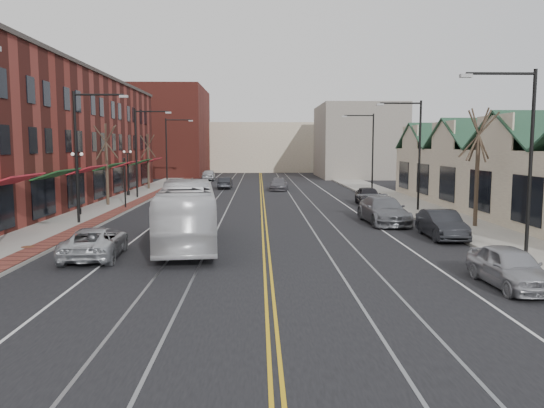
{
  "coord_description": "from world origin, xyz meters",
  "views": [
    {
      "loc": [
        -0.35,
        -16.79,
        4.9
      ],
      "look_at": [
        0.32,
        9.37,
        2.0
      ],
      "focal_mm": 35.0,
      "sensor_mm": 36.0,
      "label": 1
    }
  ],
  "objects": [
    {
      "name": "ground",
      "position": [
        0.0,
        0.0,
        0.0
      ],
      "size": [
        160.0,
        160.0,
        0.0
      ],
      "primitive_type": "plane",
      "color": "black",
      "rests_on": "ground"
    },
    {
      "name": "sidewalk_left",
      "position": [
        -12.0,
        20.0,
        0.07
      ],
      "size": [
        4.0,
        120.0,
        0.15
      ],
      "primitive_type": "cube",
      "color": "gray",
      "rests_on": "ground"
    },
    {
      "name": "backdrop_left",
      "position": [
        -16.0,
        70.0,
        7.0
      ],
      "size": [
        14.0,
        18.0,
        14.0
      ],
      "primitive_type": "cube",
      "color": "maroon",
      "rests_on": "ground"
    },
    {
      "name": "distant_car_left",
      "position": [
        -4.13,
        43.33,
        0.66
      ],
      "size": [
        1.51,
        4.04,
        1.32
      ],
      "primitive_type": "imported",
      "rotation": [
        0.0,
        0.0,
        3.11
      ],
      "color": "black",
      "rests_on": "ground"
    },
    {
      "name": "parked_suv",
      "position": [
        -7.5,
        6.19,
        0.68
      ],
      "size": [
        2.62,
        5.06,
        1.36
      ],
      "primitive_type": "imported",
      "rotation": [
        0.0,
        0.0,
        3.22
      ],
      "color": "#B6BABE",
      "rests_on": "ground"
    },
    {
      "name": "lamppost_l_2",
      "position": [
        -12.8,
        20.0,
        2.2
      ],
      "size": [
        0.84,
        0.28,
        4.27
      ],
      "color": "black",
      "rests_on": "sidewalk_left"
    },
    {
      "name": "building_right",
      "position": [
        18.0,
        20.0,
        2.3
      ],
      "size": [
        8.0,
        36.0,
        4.6
      ],
      "primitive_type": "cube",
      "color": "#B6A48C",
      "rests_on": "ground"
    },
    {
      "name": "transit_bus",
      "position": [
        -3.89,
        9.23,
        1.55
      ],
      "size": [
        3.8,
        11.35,
        3.1
      ],
      "primitive_type": "imported",
      "rotation": [
        0.0,
        0.0,
        3.25
      ],
      "color": "silver",
      "rests_on": "ground"
    },
    {
      "name": "distant_car_right",
      "position": [
        1.89,
        41.11,
        0.67
      ],
      "size": [
        2.36,
        4.8,
        1.34
      ],
      "primitive_type": "imported",
      "rotation": [
        0.0,
        0.0,
        -0.11
      ],
      "color": "#59575E",
      "rests_on": "ground"
    },
    {
      "name": "parked_car_c",
      "position": [
        7.5,
        16.04,
        0.84
      ],
      "size": [
        2.63,
        5.93,
        1.69
      ],
      "primitive_type": "imported",
      "rotation": [
        0.0,
        0.0,
        0.05
      ],
      "color": "slate",
      "rests_on": "ground"
    },
    {
      "name": "traffic_signal",
      "position": [
        -10.6,
        24.0,
        2.35
      ],
      "size": [
        0.18,
        0.15,
        3.8
      ],
      "color": "black",
      "rests_on": "sidewalk_left"
    },
    {
      "name": "lamppost_l_3",
      "position": [
        -12.8,
        34.0,
        2.2
      ],
      "size": [
        0.84,
        0.28,
        4.27
      ],
      "color": "black",
      "rests_on": "sidewalk_left"
    },
    {
      "name": "parked_car_a",
      "position": [
        8.36,
        0.96,
        0.71
      ],
      "size": [
        1.82,
        4.24,
        1.43
      ],
      "primitive_type": "imported",
      "rotation": [
        0.0,
        0.0,
        0.03
      ],
      "color": "#9B9CA2",
      "rests_on": "ground"
    },
    {
      "name": "streetlight_r_1",
      "position": [
        11.05,
        22.0,
        5.03
      ],
      "size": [
        3.33,
        0.25,
        8.0
      ],
      "color": "black",
      "rests_on": "sidewalk_right"
    },
    {
      "name": "streetlight_r_0",
      "position": [
        11.05,
        6.0,
        5.03
      ],
      "size": [
        3.33,
        0.25,
        8.0
      ],
      "color": "black",
      "rests_on": "sidewalk_right"
    },
    {
      "name": "streetlight_l_2",
      "position": [
        -11.05,
        32.0,
        5.03
      ],
      "size": [
        3.33,
        0.25,
        8.0
      ],
      "color": "black",
      "rests_on": "sidewalk_left"
    },
    {
      "name": "streetlight_l_3",
      "position": [
        -11.05,
        48.0,
        5.03
      ],
      "size": [
        3.33,
        0.25,
        8.0
      ],
      "color": "black",
      "rests_on": "sidewalk_left"
    },
    {
      "name": "tree_right_mid",
      "position": [
        12.5,
        14.0,
        3.75
      ],
      "size": [
        1.9,
        1.46,
        6.93
      ],
      "color": "#382B21",
      "rests_on": "sidewalk_right"
    },
    {
      "name": "streetlight_l_1",
      "position": [
        -11.05,
        16.0,
        5.03
      ],
      "size": [
        3.33,
        0.25,
        8.0
      ],
      "color": "black",
      "rests_on": "sidewalk_left"
    },
    {
      "name": "parked_car_b",
      "position": [
        9.3,
        10.57,
        0.75
      ],
      "size": [
        1.67,
        4.57,
        1.49
      ],
      "primitive_type": "imported",
      "rotation": [
        0.0,
        0.0,
        -0.02
      ],
      "color": "black",
      "rests_on": "ground"
    },
    {
      "name": "backdrop_mid",
      "position": [
        0.0,
        85.0,
        4.5
      ],
      "size": [
        22.0,
        14.0,
        9.0
      ],
      "primitive_type": "cube",
      "color": "#B6A48C",
      "rests_on": "ground"
    },
    {
      "name": "tree_left_near",
      "position": [
        -12.5,
        26.0,
        3.51
      ],
      "size": [
        1.78,
        1.37,
        6.48
      ],
      "color": "#382B21",
      "rests_on": "sidewalk_left"
    },
    {
      "name": "streetlight_r_2",
      "position": [
        11.05,
        38.0,
        5.03
      ],
      "size": [
        3.33,
        0.25,
        8.0
      ],
      "color": "black",
      "rests_on": "sidewalk_right"
    },
    {
      "name": "tree_left_far",
      "position": [
        -12.5,
        42.0,
        3.28
      ],
      "size": [
        1.66,
        1.28,
        6.02
      ],
      "color": "#382B21",
      "rests_on": "sidewalk_left"
    },
    {
      "name": "sidewalk_right",
      "position": [
        12.0,
        20.0,
        0.07
      ],
      "size": [
        4.0,
        120.0,
        0.15
      ],
      "primitive_type": "cube",
      "color": "gray",
      "rests_on": "ground"
    },
    {
      "name": "backdrop_right",
      "position": [
        15.0,
        65.0,
        5.5
      ],
      "size": [
        12.0,
        16.0,
        11.0
      ],
      "primitive_type": "cube",
      "color": "slate",
      "rests_on": "ground"
    },
    {
      "name": "distant_car_far",
      "position": [
        -7.29,
        57.27,
        0.79
      ],
      "size": [
        2.06,
        4.72,
        1.58
      ],
      "primitive_type": "imported",
      "rotation": [
        0.0,
        0.0,
        3.18
      ],
      "color": "#ADB1B4",
      "rests_on": "ground"
    },
    {
      "name": "parked_car_d",
      "position": [
        8.7,
        26.41,
        0.76
      ],
      "size": [
        1.92,
        4.5,
        1.52
      ],
      "primitive_type": "imported",
      "rotation": [
        0.0,
        0.0,
        -0.03
      ],
      "color": "black",
      "rests_on": "ground"
    },
    {
      "name": "manhole_far",
      "position": [
        -11.2,
        8.0,
        0.16
      ],
      "size": [
        0.6,
        0.6,
        0.02
      ],
      "primitive_type": "cylinder",
      "color": "#592D19",
      "rests_on": "sidewalk_left"
    },
    {
      "name": "building_left",
      "position": [
        -19.0,
        27.0,
        5.5
      ],
      "size": [
        10.0,
        50.0,
        11.0
      ],
      "primitive_type": "cube",
      "color": "maroon",
      "rests_on": "ground"
    }
  ]
}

